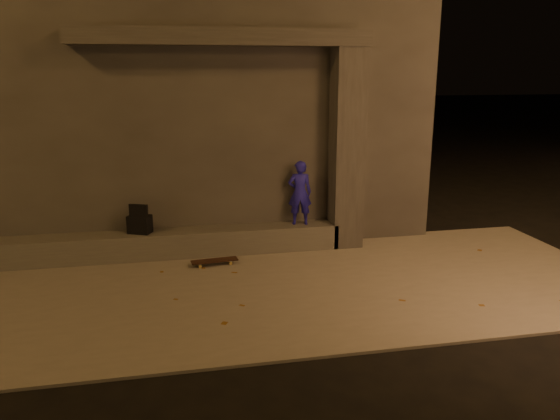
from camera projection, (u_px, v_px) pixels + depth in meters
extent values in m
plane|color=black|center=(305.00, 352.00, 6.49)|extent=(120.00, 120.00, 0.00)
cube|color=slate|center=(273.00, 287.00, 8.38)|extent=(11.00, 4.40, 0.04)
cube|color=#393634|center=(189.00, 101.00, 11.81)|extent=(9.00, 5.00, 5.20)
cube|color=#52504A|center=(172.00, 243.00, 9.69)|extent=(6.00, 0.55, 0.45)
cube|color=#393634|center=(347.00, 150.00, 9.91)|extent=(0.55, 0.55, 3.60)
cube|color=#393634|center=(223.00, 37.00, 9.05)|extent=(5.00, 0.70, 0.28)
imported|color=#1E19A7|center=(300.00, 193.00, 9.94)|extent=(0.47, 0.35, 1.18)
cube|color=black|center=(140.00, 224.00, 9.49)|extent=(0.45, 0.38, 0.31)
cube|color=black|center=(139.00, 209.00, 9.42)|extent=(0.32, 0.18, 0.22)
cube|color=black|center=(215.00, 260.00, 9.24)|extent=(0.80, 0.29, 0.02)
cylinder|color=#AE9445|center=(229.00, 260.00, 9.40)|extent=(0.06, 0.04, 0.05)
cylinder|color=#AE9445|center=(231.00, 263.00, 9.26)|extent=(0.06, 0.04, 0.05)
cylinder|color=#AE9445|center=(199.00, 264.00, 9.25)|extent=(0.06, 0.04, 0.05)
cylinder|color=#AE9445|center=(200.00, 266.00, 9.11)|extent=(0.06, 0.04, 0.05)
cube|color=#99999E|center=(230.00, 260.00, 9.33)|extent=(0.07, 0.17, 0.02)
cube|color=#99999E|center=(199.00, 263.00, 9.17)|extent=(0.07, 0.17, 0.02)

